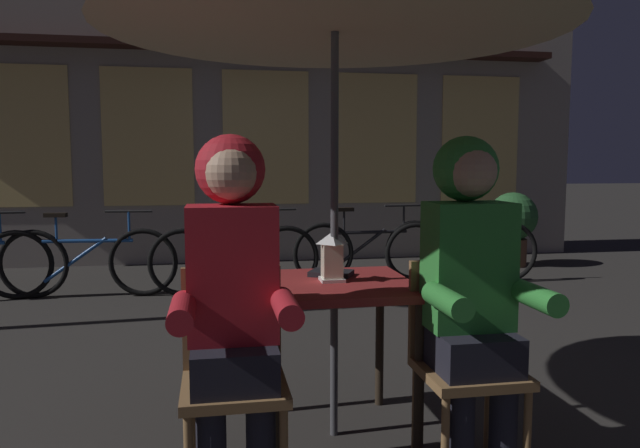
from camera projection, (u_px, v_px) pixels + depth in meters
name	position (u px, v px, depth m)	size (l,w,h in m)	color
ground_plane	(334.00, 434.00, 2.86)	(60.00, 60.00, 0.00)	#2D2B28
cafe_table	(334.00, 303.00, 2.79)	(0.72, 0.72, 0.74)	maroon
lantern	(332.00, 255.00, 2.78)	(0.11, 0.11, 0.23)	white
chair_left	(234.00, 367.00, 2.36)	(0.40, 0.40, 0.87)	olive
chair_right	(463.00, 353.00, 2.53)	(0.40, 0.40, 0.87)	olive
person_left_hooded	(233.00, 280.00, 2.27)	(0.45, 0.56, 1.40)	black
person_right_hooded	(471.00, 272.00, 2.44)	(0.45, 0.56, 1.40)	black
shopfront_building	(206.00, 22.00, 7.72)	(10.00, 0.93, 6.20)	#9E9389
bicycle_second	(88.00, 261.00, 5.73)	(1.68, 0.19, 0.84)	black
bicycle_third	(235.00, 259.00, 5.90)	(1.68, 0.15, 0.84)	black
bicycle_fourth	(369.00, 250.00, 6.44)	(1.68, 0.15, 0.84)	black
bicycle_fifth	(462.00, 251.00, 6.38)	(1.68, 0.15, 0.84)	black
book	(331.00, 273.00, 2.93)	(0.20, 0.14, 0.02)	black
potted_plant	(513.00, 223.00, 7.45)	(0.60, 0.60, 0.92)	brown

